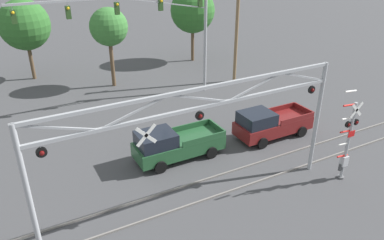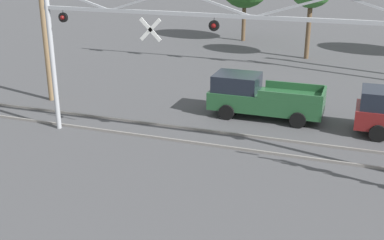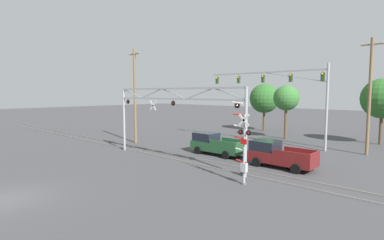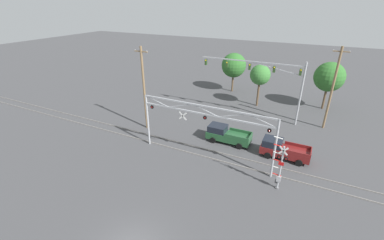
{
  "view_description": "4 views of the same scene",
  "coord_description": "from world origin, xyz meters",
  "px_view_note": "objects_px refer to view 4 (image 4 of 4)",
  "views": [
    {
      "loc": [
        -6.86,
        0.08,
        11.37
      ],
      "look_at": [
        1.36,
        15.42,
        2.86
      ],
      "focal_mm": 35.0,
      "sensor_mm": 36.0,
      "label": 1
    },
    {
      "loc": [
        4.97,
        -4.13,
        7.41
      ],
      "look_at": [
        -0.32,
        10.81,
        1.65
      ],
      "focal_mm": 45.0,
      "sensor_mm": 36.0,
      "label": 2
    },
    {
      "loc": [
        17.58,
        -4.57,
        5.61
      ],
      "look_at": [
        0.67,
        13.76,
        3.33
      ],
      "focal_mm": 28.0,
      "sensor_mm": 36.0,
      "label": 3
    },
    {
      "loc": [
        8.95,
        -8.81,
        15.21
      ],
      "look_at": [
        -1.57,
        12.55,
        4.03
      ],
      "focal_mm": 24.0,
      "sensor_mm": 36.0,
      "label": 4
    }
  ],
  "objects_px": {
    "crossing_gantry": "(205,121)",
    "traffic_signal_span": "(272,77)",
    "crossing_signal_mast": "(280,169)",
    "background_tree_far_right_verge": "(260,75)",
    "pickup_truck_lead": "(226,135)",
    "utility_pole_left": "(144,89)",
    "background_tree_far_left_verge": "(234,65)",
    "pickup_truck_following": "(282,149)",
    "utility_pole_right": "(332,89)",
    "background_tree_beyond_span": "(329,77)"
  },
  "relations": [
    {
      "from": "crossing_gantry",
      "to": "traffic_signal_span",
      "type": "height_order",
      "value": "traffic_signal_span"
    },
    {
      "from": "crossing_signal_mast",
      "to": "background_tree_far_right_verge",
      "type": "xyz_separation_m",
      "value": [
        -6.24,
        18.88,
        2.86
      ]
    },
    {
      "from": "pickup_truck_lead",
      "to": "utility_pole_left",
      "type": "height_order",
      "value": "utility_pole_left"
    },
    {
      "from": "traffic_signal_span",
      "to": "pickup_truck_lead",
      "type": "xyz_separation_m",
      "value": [
        -3.01,
        -8.43,
        -5.13
      ]
    },
    {
      "from": "crossing_signal_mast",
      "to": "background_tree_far_left_verge",
      "type": "distance_m",
      "value": 26.92
    },
    {
      "from": "crossing_signal_mast",
      "to": "crossing_gantry",
      "type": "bearing_deg",
      "value": 169.4
    },
    {
      "from": "crossing_signal_mast",
      "to": "pickup_truck_following",
      "type": "distance_m",
      "value": 5.52
    },
    {
      "from": "crossing_signal_mast",
      "to": "background_tree_far_right_verge",
      "type": "relative_size",
      "value": 0.78
    },
    {
      "from": "utility_pole_right",
      "to": "background_tree_far_right_verge",
      "type": "xyz_separation_m",
      "value": [
        -9.65,
        3.9,
        -0.42
      ]
    },
    {
      "from": "pickup_truck_lead",
      "to": "utility_pole_right",
      "type": "distance_m",
      "value": 14.39
    },
    {
      "from": "pickup_truck_lead",
      "to": "background_tree_far_left_verge",
      "type": "xyz_separation_m",
      "value": [
        -5.19,
        18.07,
        3.83
      ]
    },
    {
      "from": "traffic_signal_span",
      "to": "background_tree_far_left_verge",
      "type": "xyz_separation_m",
      "value": [
        -8.19,
        9.64,
        -1.3
      ]
    },
    {
      "from": "background_tree_beyond_span",
      "to": "utility_pole_left",
      "type": "bearing_deg",
      "value": -139.61
    },
    {
      "from": "utility_pole_right",
      "to": "background_tree_beyond_span",
      "type": "distance_m",
      "value": 7.18
    },
    {
      "from": "traffic_signal_span",
      "to": "background_tree_far_left_verge",
      "type": "height_order",
      "value": "traffic_signal_span"
    },
    {
      "from": "utility_pole_left",
      "to": "background_tree_far_right_verge",
      "type": "xyz_separation_m",
      "value": [
        11.06,
        14.1,
        -0.42
      ]
    },
    {
      "from": "utility_pole_right",
      "to": "background_tree_beyond_span",
      "type": "bearing_deg",
      "value": 92.39
    },
    {
      "from": "background_tree_beyond_span",
      "to": "traffic_signal_span",
      "type": "bearing_deg",
      "value": -131.41
    },
    {
      "from": "background_tree_far_left_verge",
      "to": "crossing_signal_mast",
      "type": "bearing_deg",
      "value": -63.39
    },
    {
      "from": "traffic_signal_span",
      "to": "background_tree_far_right_verge",
      "type": "distance_m",
      "value": 5.3
    },
    {
      "from": "crossing_signal_mast",
      "to": "pickup_truck_following",
      "type": "height_order",
      "value": "crossing_signal_mast"
    },
    {
      "from": "traffic_signal_span",
      "to": "utility_pole_left",
      "type": "relative_size",
      "value": 1.33
    },
    {
      "from": "crossing_signal_mast",
      "to": "utility_pole_right",
      "type": "relative_size",
      "value": 0.49
    },
    {
      "from": "pickup_truck_lead",
      "to": "utility_pole_right",
      "type": "height_order",
      "value": "utility_pole_right"
    },
    {
      "from": "traffic_signal_span",
      "to": "utility_pole_left",
      "type": "distance_m",
      "value": 16.53
    },
    {
      "from": "crossing_signal_mast",
      "to": "pickup_truck_following",
      "type": "xyz_separation_m",
      "value": [
        -0.43,
        5.39,
        -1.15
      ]
    },
    {
      "from": "background_tree_far_right_verge",
      "to": "background_tree_far_left_verge",
      "type": "bearing_deg",
      "value": 138.64
    },
    {
      "from": "crossing_gantry",
      "to": "utility_pole_left",
      "type": "height_order",
      "value": "utility_pole_left"
    },
    {
      "from": "crossing_gantry",
      "to": "background_tree_far_right_verge",
      "type": "relative_size",
      "value": 2.15
    },
    {
      "from": "crossing_gantry",
      "to": "pickup_truck_following",
      "type": "distance_m",
      "value": 8.99
    },
    {
      "from": "traffic_signal_span",
      "to": "background_tree_far_left_verge",
      "type": "bearing_deg",
      "value": 130.36
    },
    {
      "from": "background_tree_beyond_span",
      "to": "background_tree_far_left_verge",
      "type": "relative_size",
      "value": 1.04
    },
    {
      "from": "background_tree_far_left_verge",
      "to": "utility_pole_left",
      "type": "bearing_deg",
      "value": -105.45
    },
    {
      "from": "background_tree_beyond_span",
      "to": "background_tree_far_right_verge",
      "type": "xyz_separation_m",
      "value": [
        -9.35,
        -3.27,
        -0.04
      ]
    },
    {
      "from": "background_tree_far_left_verge",
      "to": "background_tree_far_right_verge",
      "type": "bearing_deg",
      "value": -41.36
    },
    {
      "from": "background_tree_beyond_span",
      "to": "pickup_truck_lead",
      "type": "bearing_deg",
      "value": -121.39
    },
    {
      "from": "crossing_signal_mast",
      "to": "background_tree_far_left_verge",
      "type": "xyz_separation_m",
      "value": [
        -12.0,
        23.95,
        2.68
      ]
    },
    {
      "from": "crossing_gantry",
      "to": "pickup_truck_lead",
      "type": "relative_size",
      "value": 2.74
    },
    {
      "from": "crossing_signal_mast",
      "to": "utility_pole_left",
      "type": "relative_size",
      "value": 0.49
    },
    {
      "from": "crossing_gantry",
      "to": "utility_pole_left",
      "type": "xyz_separation_m",
      "value": [
        -9.59,
        3.33,
        0.93
      ]
    },
    {
      "from": "traffic_signal_span",
      "to": "utility_pole_left",
      "type": "bearing_deg",
      "value": -144.78
    },
    {
      "from": "crossing_signal_mast",
      "to": "traffic_signal_span",
      "type": "bearing_deg",
      "value": 104.89
    },
    {
      "from": "utility_pole_right",
      "to": "pickup_truck_lead",
      "type": "bearing_deg",
      "value": -138.33
    },
    {
      "from": "crossing_signal_mast",
      "to": "utility_pole_left",
      "type": "bearing_deg",
      "value": 164.56
    },
    {
      "from": "utility_pole_left",
      "to": "background_tree_beyond_span",
      "type": "relative_size",
      "value": 1.46
    },
    {
      "from": "utility_pole_left",
      "to": "background_tree_far_right_verge",
      "type": "height_order",
      "value": "utility_pole_left"
    },
    {
      "from": "crossing_gantry",
      "to": "utility_pole_right",
      "type": "height_order",
      "value": "utility_pole_right"
    },
    {
      "from": "crossing_signal_mast",
      "to": "utility_pole_right",
      "type": "height_order",
      "value": "utility_pole_right"
    },
    {
      "from": "crossing_signal_mast",
      "to": "background_tree_beyond_span",
      "type": "relative_size",
      "value": 0.71
    },
    {
      "from": "pickup_truck_following",
      "to": "background_tree_far_right_verge",
      "type": "height_order",
      "value": "background_tree_far_right_verge"
    }
  ]
}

